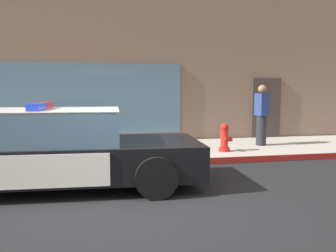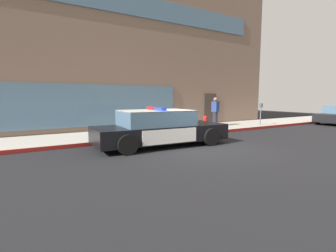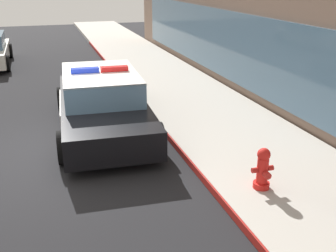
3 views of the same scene
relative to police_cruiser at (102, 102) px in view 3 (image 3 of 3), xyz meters
name	(u,v)px [view 3 (image 3 of 3)]	position (x,y,z in m)	size (l,w,h in m)	color
ground	(51,156)	(1.30, -1.29, -0.68)	(48.00, 48.00, 0.00)	black
sidewalk	(232,131)	(1.30, 2.83, -0.61)	(48.00, 3.05, 0.15)	#B2ADA3
curb_red_paint	(170,139)	(1.30, 1.29, -0.61)	(28.80, 0.04, 0.14)	maroon
police_cruiser	(102,102)	(0.00, 0.00, 0.00)	(5.21, 2.35, 1.49)	black
fire_hydrant	(263,169)	(4.00, 2.06, -0.18)	(0.34, 0.39, 0.73)	red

